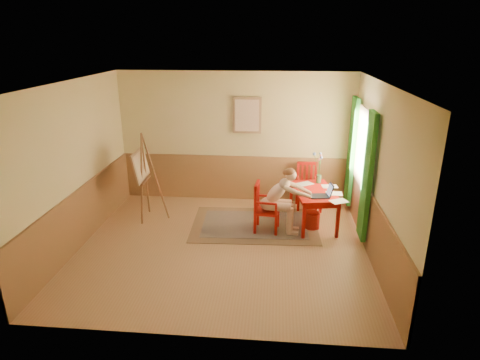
# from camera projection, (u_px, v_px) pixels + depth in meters

# --- Properties ---
(room) EXTENTS (5.04, 4.54, 2.84)m
(room) POSITION_uv_depth(u_px,v_px,m) (222.00, 171.00, 6.62)
(room) COLOR #AE7F55
(room) RESTS_ON ground
(wainscot) EXTENTS (5.00, 4.50, 1.00)m
(wainscot) POSITION_uv_depth(u_px,v_px,m) (228.00, 203.00, 7.67)
(wainscot) COLOR #986A41
(wainscot) RESTS_ON room
(window) EXTENTS (0.12, 2.01, 2.20)m
(window) POSITION_uv_depth(u_px,v_px,m) (360.00, 158.00, 7.46)
(window) COLOR white
(window) RESTS_ON room
(wall_portrait) EXTENTS (0.60, 0.05, 0.76)m
(wall_portrait) POSITION_uv_depth(u_px,v_px,m) (247.00, 115.00, 8.49)
(wall_portrait) COLOR #9E7854
(wall_portrait) RESTS_ON room
(rug) EXTENTS (2.47, 1.70, 0.02)m
(rug) POSITION_uv_depth(u_px,v_px,m) (254.00, 224.00, 7.90)
(rug) COLOR #8C7251
(rug) RESTS_ON room
(table) EXTENTS (0.92, 1.31, 0.72)m
(table) POSITION_uv_depth(u_px,v_px,m) (314.00, 195.00, 7.70)
(table) COLOR red
(table) RESTS_ON room
(chair_left) EXTENTS (0.47, 0.46, 0.94)m
(chair_left) POSITION_uv_depth(u_px,v_px,m) (264.00, 207.00, 7.52)
(chair_left) COLOR red
(chair_left) RESTS_ON room
(chair_back) EXTENTS (0.44, 0.46, 0.96)m
(chair_back) POSITION_uv_depth(u_px,v_px,m) (307.00, 186.00, 8.58)
(chair_back) COLOR red
(chair_back) RESTS_ON room
(figure) EXTENTS (0.95, 0.44, 1.26)m
(figure) POSITION_uv_depth(u_px,v_px,m) (281.00, 197.00, 7.39)
(figure) COLOR beige
(figure) RESTS_ON room
(laptop) EXTENTS (0.43, 0.30, 0.24)m
(laptop) POSITION_uv_depth(u_px,v_px,m) (323.00, 194.00, 7.35)
(laptop) COLOR #1E2338
(laptop) RESTS_ON table
(papers) EXTENTS (0.90, 1.19, 0.00)m
(papers) POSITION_uv_depth(u_px,v_px,m) (326.00, 191.00, 7.63)
(papers) COLOR white
(papers) RESTS_ON table
(vase) EXTENTS (0.22, 0.33, 0.61)m
(vase) POSITION_uv_depth(u_px,v_px,m) (319.00, 169.00, 7.97)
(vase) COLOR #3F724C
(vase) RESTS_ON table
(wastebasket) EXTENTS (0.38, 0.38, 0.32)m
(wastebasket) POSITION_uv_depth(u_px,v_px,m) (312.00, 220.00, 7.73)
(wastebasket) COLOR red
(wastebasket) RESTS_ON room
(easel) EXTENTS (0.59, 0.78, 1.76)m
(easel) POSITION_uv_depth(u_px,v_px,m) (142.00, 169.00, 7.87)
(easel) COLOR brown
(easel) RESTS_ON room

